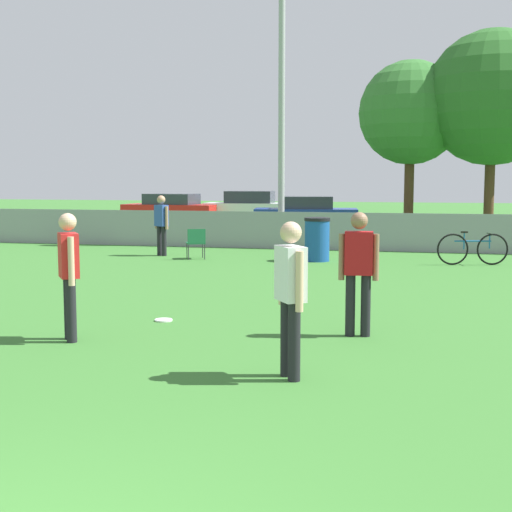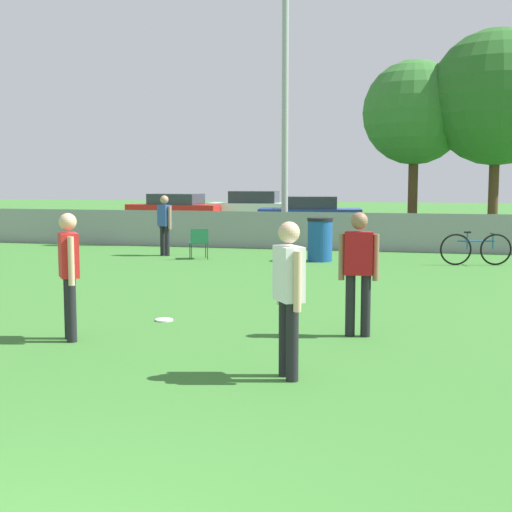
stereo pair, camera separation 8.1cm
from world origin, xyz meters
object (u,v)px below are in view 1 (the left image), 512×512
at_px(parked_car_white, 250,208).
at_px(trash_bin, 317,239).
at_px(light_pole, 282,88).
at_px(parked_car_blue, 306,213).
at_px(tree_far_right, 493,98).
at_px(player_defender_red, 359,265).
at_px(player_receiver_white, 291,289).
at_px(spectator_in_blue, 161,221).
at_px(parked_car_red, 172,208).
at_px(player_thrower_red, 69,268).
at_px(folding_chair_sideline, 196,241).
at_px(frisbee_disc, 164,320).
at_px(tree_near_pole, 411,113).
at_px(bicycle_sideline, 473,249).

bearing_deg(parked_car_white, trash_bin, -72.90).
bearing_deg(trash_bin, light_pole, 113.69).
xyz_separation_m(light_pole, parked_car_blue, (-0.35, 6.93, -4.17)).
bearing_deg(tree_far_right, parked_car_white, 139.92).
relative_size(player_defender_red, player_receiver_white, 1.00).
height_order(spectator_in_blue, parked_car_red, spectator_in_blue).
bearing_deg(player_thrower_red, folding_chair_sideline, 152.32).
height_order(frisbee_disc, trash_bin, trash_bin).
bearing_deg(player_thrower_red, trash_bin, 133.55).
bearing_deg(parked_car_white, folding_chair_sideline, -84.34).
bearing_deg(parked_car_white, player_defender_red, -75.71).
distance_m(folding_chair_sideline, parked_car_white, 15.27).
xyz_separation_m(frisbee_disc, parked_car_white, (-4.28, 22.86, 0.69)).
bearing_deg(tree_near_pole, player_receiver_white, -92.75).
xyz_separation_m(tree_far_right, parked_car_white, (-10.02, 8.43, -3.92)).
relative_size(frisbee_disc, parked_car_red, 0.06).
height_order(tree_near_pole, bicycle_sideline, tree_near_pole).
height_order(bicycle_sideline, trash_bin, trash_bin).
distance_m(frisbee_disc, trash_bin, 8.15).
bearing_deg(player_thrower_red, player_defender_red, 71.62).
bearing_deg(player_receiver_white, frisbee_disc, -170.92).
xyz_separation_m(player_defender_red, parked_car_blue, (-3.83, 19.20, -0.29)).
distance_m(bicycle_sideline, parked_car_white, 17.37).
height_order(player_receiver_white, parked_car_white, player_receiver_white).
bearing_deg(spectator_in_blue, parked_car_blue, -73.27).
height_order(frisbee_disc, parked_car_blue, parked_car_blue).
bearing_deg(frisbee_disc, trash_bin, 82.29).
bearing_deg(parked_car_white, tree_far_right, -42.91).
relative_size(tree_near_pole, player_thrower_red, 3.61).
bearing_deg(spectator_in_blue, folding_chair_sideline, -177.92).
distance_m(player_defender_red, parked_car_blue, 19.58).
bearing_deg(frisbee_disc, parked_car_red, 109.65).
xyz_separation_m(player_thrower_red, folding_chair_sideline, (-1.30, 9.24, -0.48)).
height_order(parked_car_white, parked_car_blue, parked_car_white).
bearing_deg(parked_car_red, parked_car_blue, -19.55).
bearing_deg(player_receiver_white, trash_bin, 152.99).
distance_m(player_receiver_white, parked_car_blue, 21.65).
relative_size(light_pole, player_thrower_red, 4.93).
distance_m(bicycle_sideline, trash_bin, 3.78).
height_order(tree_near_pole, tree_far_right, tree_far_right).
bearing_deg(spectator_in_blue, parked_car_white, -56.98).
bearing_deg(player_thrower_red, player_receiver_white, 35.21).
height_order(light_pole, trash_bin, light_pole).
relative_size(light_pole, tree_near_pole, 1.37).
bearing_deg(parked_car_white, spectator_in_blue, -88.52).
relative_size(light_pole, parked_car_white, 1.91).
bearing_deg(frisbee_disc, parked_car_white, 100.60).
distance_m(spectator_in_blue, folding_chair_sideline, 1.38).
bearing_deg(light_pole, spectator_in_blue, -125.86).
xyz_separation_m(frisbee_disc, folding_chair_sideline, (-2.02, 7.76, 0.45)).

